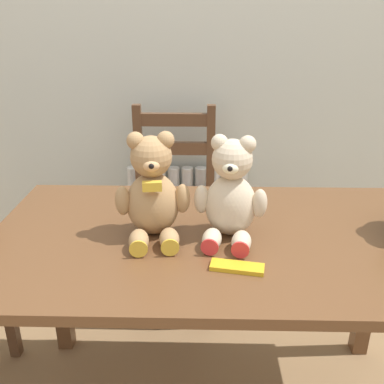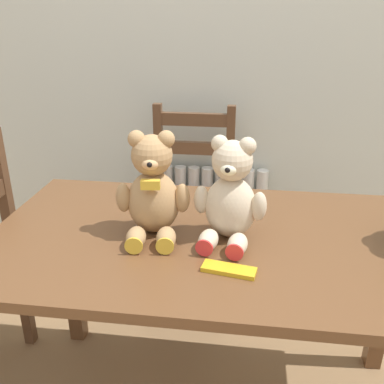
% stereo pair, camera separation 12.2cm
% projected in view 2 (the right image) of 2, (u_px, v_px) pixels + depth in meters
% --- Properties ---
extents(wall_back, '(8.00, 0.04, 2.60)m').
position_uv_depth(wall_back, '(238.00, 19.00, 1.98)').
color(wall_back, silver).
rests_on(wall_back, ground_plane).
extents(radiator, '(0.64, 0.10, 0.59)m').
position_uv_depth(radiator, '(207.00, 224.00, 2.33)').
color(radiator, silver).
rests_on(radiator, ground_plane).
extents(dining_table, '(1.35, 0.75, 0.73)m').
position_uv_depth(dining_table, '(216.00, 266.00, 1.29)').
color(dining_table, brown).
rests_on(dining_table, ground_plane).
extents(wooden_chair_behind, '(0.39, 0.46, 0.93)m').
position_uv_depth(wooden_chair_behind, '(190.00, 210.00, 2.04)').
color(wooden_chair_behind, brown).
rests_on(wooden_chair_behind, ground_plane).
extents(teddy_bear_left, '(0.22, 0.22, 0.31)m').
position_uv_depth(teddy_bear_left, '(153.00, 191.00, 1.22)').
color(teddy_bear_left, tan).
rests_on(teddy_bear_left, dining_table).
extents(teddy_bear_right, '(0.21, 0.22, 0.30)m').
position_uv_depth(teddy_bear_right, '(230.00, 196.00, 1.20)').
color(teddy_bear_right, beige).
rests_on(teddy_bear_right, dining_table).
extents(chocolate_bar, '(0.14, 0.07, 0.01)m').
position_uv_depth(chocolate_bar, '(229.00, 270.00, 1.08)').
color(chocolate_bar, gold).
rests_on(chocolate_bar, dining_table).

